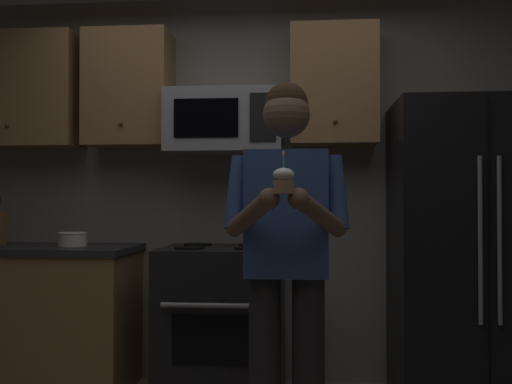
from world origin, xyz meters
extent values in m
cube|color=gray|center=(0.00, 1.75, 1.30)|extent=(4.40, 0.10, 2.60)
cube|color=black|center=(-0.15, 1.36, 0.46)|extent=(0.76, 0.66, 0.92)
cube|color=black|center=(-0.15, 1.02, 0.42)|extent=(0.48, 0.01, 0.28)
cylinder|color=#99999E|center=(-0.15, 1.00, 0.62)|extent=(0.60, 0.03, 0.03)
cylinder|color=black|center=(-0.33, 1.22, 0.93)|extent=(0.18, 0.18, 0.01)
cylinder|color=black|center=(0.03, 1.22, 0.93)|extent=(0.18, 0.18, 0.01)
cylinder|color=black|center=(-0.33, 1.50, 0.93)|extent=(0.18, 0.18, 0.01)
cylinder|color=black|center=(0.03, 1.50, 0.93)|extent=(0.18, 0.18, 0.01)
cube|color=#9EA0A5|center=(-0.15, 1.48, 1.72)|extent=(0.74, 0.40, 0.40)
cube|color=black|center=(-0.24, 1.28, 1.72)|extent=(0.40, 0.01, 0.24)
cube|color=black|center=(0.11, 1.28, 1.72)|extent=(0.16, 0.01, 0.30)
cube|color=black|center=(1.35, 1.32, 0.90)|extent=(0.90, 0.72, 1.80)
cylinder|color=gray|center=(1.30, 0.94, 1.00)|extent=(0.02, 0.02, 0.90)
cylinder|color=gray|center=(1.40, 0.94, 1.00)|extent=(0.02, 0.02, 0.90)
cube|color=black|center=(1.35, 0.95, 0.90)|extent=(0.01, 0.01, 1.74)
cube|color=#9E7247|center=(-1.55, 1.53, 1.95)|extent=(0.80, 0.34, 0.76)
sphere|color=brown|center=(-1.55, 1.35, 1.70)|extent=(0.03, 0.03, 0.03)
cube|color=#9E7247|center=(-0.80, 1.53, 1.95)|extent=(0.55, 0.34, 0.76)
sphere|color=brown|center=(-0.80, 1.35, 1.70)|extent=(0.03, 0.03, 0.03)
cube|color=#9E7247|center=(0.55, 1.53, 1.95)|extent=(0.55, 0.34, 0.76)
sphere|color=brown|center=(0.55, 1.35, 1.70)|extent=(0.03, 0.03, 0.03)
cube|color=#9E7247|center=(-1.45, 1.38, 0.44)|extent=(1.40, 0.62, 0.88)
cube|color=#2D2D33|center=(-1.45, 1.38, 0.90)|extent=(1.44, 0.66, 0.04)
cylinder|color=white|center=(-1.12, 1.38, 0.96)|extent=(0.18, 0.18, 0.08)
torus|color=white|center=(-1.12, 1.38, 1.00)|extent=(0.19, 0.19, 0.01)
cylinder|color=#262628|center=(0.18, 0.43, 0.43)|extent=(0.15, 0.15, 0.86)
cylinder|color=#262628|center=(0.38, 0.43, 0.43)|extent=(0.15, 0.15, 0.86)
cube|color=#334C8C|center=(0.28, 0.43, 1.15)|extent=(0.38, 0.22, 0.58)
sphere|color=brown|center=(0.28, 0.43, 1.61)|extent=(0.22, 0.22, 0.22)
sphere|color=#382314|center=(0.28, 0.44, 1.66)|extent=(0.20, 0.20, 0.20)
cylinder|color=#334C8C|center=(0.06, 0.40, 1.25)|extent=(0.15, 0.18, 0.35)
cylinder|color=brown|center=(0.13, 0.24, 1.15)|extent=(0.26, 0.33, 0.21)
sphere|color=brown|center=(0.22, 0.11, 1.22)|extent=(0.09, 0.09, 0.09)
cylinder|color=#334C8C|center=(0.51, 0.40, 1.25)|extent=(0.15, 0.18, 0.35)
cylinder|color=brown|center=(0.43, 0.24, 1.15)|extent=(0.26, 0.33, 0.21)
sphere|color=brown|center=(0.34, 0.11, 1.22)|extent=(0.09, 0.09, 0.09)
cylinder|color=#A87F56|center=(0.28, 0.09, 1.26)|extent=(0.08, 0.08, 0.06)
ellipsoid|color=white|center=(0.28, 0.09, 1.31)|extent=(0.09, 0.09, 0.06)
cylinder|color=#4CBF66|center=(0.28, 0.09, 1.36)|extent=(0.01, 0.01, 0.06)
ellipsoid|color=#FFD159|center=(0.28, 0.09, 1.40)|extent=(0.01, 0.01, 0.02)
camera|label=1|loc=(0.38, -2.31, 1.21)|focal=41.59mm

